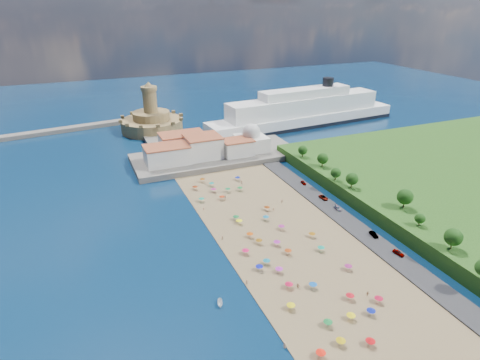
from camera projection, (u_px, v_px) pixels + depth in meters
name	position (u px, v px, depth m)	size (l,w,h in m)	color
ground	(255.00, 225.00, 155.17)	(700.00, 700.00, 0.00)	#071938
terrace	(216.00, 156.00, 219.54)	(90.00, 36.00, 3.00)	#59544C
jetty	(162.00, 143.00, 241.39)	(18.00, 70.00, 2.40)	#59544C
waterfront_buildings	(193.00, 148.00, 212.89)	(57.00, 29.00, 11.00)	silver
domed_building	(251.00, 140.00, 221.84)	(16.00, 16.00, 15.00)	silver
fortress	(152.00, 121.00, 264.41)	(40.00, 40.00, 32.40)	#9A824D
cruise_ship	(304.00, 112.00, 275.90)	(143.58, 31.76, 31.11)	black
beach_parasols	(270.00, 239.00, 142.10)	(31.35, 113.60, 2.20)	gray
beachgoers	(258.00, 232.00, 148.40)	(37.86, 95.26, 1.88)	tan
moored_boats	(257.00, 344.00, 100.08)	(8.72, 31.86, 1.73)	white
parked_cars	(343.00, 212.00, 161.73)	(2.52, 66.17, 1.43)	gray
hillside_trees	(376.00, 191.00, 159.54)	(16.54, 110.64, 7.78)	#382314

